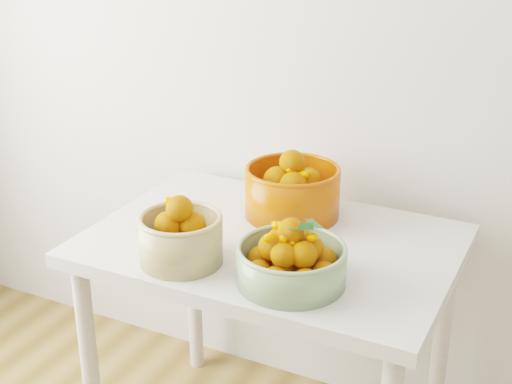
% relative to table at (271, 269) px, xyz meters
% --- Properties ---
extents(table, '(1.00, 0.70, 0.75)m').
position_rel_table_xyz_m(table, '(0.00, 0.00, 0.00)').
color(table, silver).
rests_on(table, ground).
extents(bowl_cream, '(0.25, 0.25, 0.19)m').
position_rel_table_xyz_m(bowl_cream, '(-0.15, -0.22, 0.17)').
color(bowl_cream, tan).
rests_on(bowl_cream, table).
extents(bowl_green, '(0.34, 0.34, 0.17)m').
position_rel_table_xyz_m(bowl_green, '(0.15, -0.20, 0.16)').
color(bowl_green, gray).
rests_on(bowl_green, table).
extents(bowl_orange, '(0.31, 0.31, 0.20)m').
position_rel_table_xyz_m(bowl_orange, '(-0.01, 0.17, 0.18)').
color(bowl_orange, '#C94008').
rests_on(bowl_orange, table).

